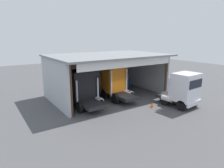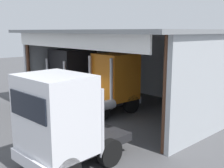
% 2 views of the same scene
% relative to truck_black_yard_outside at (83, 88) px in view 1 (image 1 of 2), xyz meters
% --- Properties ---
extents(ground_plane, '(80.00, 80.00, 0.00)m').
position_rel_truck_black_yard_outside_xyz_m(ground_plane, '(4.06, -2.34, -2.00)').
color(ground_plane, '#4C4C4F').
rests_on(ground_plane, ground).
extents(workshop_shed, '(13.56, 9.20, 5.17)m').
position_rel_truck_black_yard_outside_xyz_m(workshop_shed, '(4.06, 2.44, 1.56)').
color(workshop_shed, '#ADB2B7').
rests_on(workshop_shed, ground).
extents(truck_black_yard_outside, '(2.76, 4.96, 3.78)m').
position_rel_truck_black_yard_outside_xyz_m(truck_black_yard_outside, '(0.00, 0.00, 0.00)').
color(truck_black_yard_outside, black).
rests_on(truck_black_yard_outside, ground).
extents(truck_orange_center_bay, '(2.54, 5.10, 3.71)m').
position_rel_truck_black_yard_outside_xyz_m(truck_orange_center_bay, '(4.32, 0.27, -0.09)').
color(truck_orange_center_bay, orange).
rests_on(truck_orange_center_bay, ground).
extents(truck_white_left_bay, '(2.92, 4.43, 3.61)m').
position_rel_truck_black_yard_outside_xyz_m(truck_white_left_bay, '(8.54, -6.08, -0.12)').
color(truck_white_left_bay, white).
rests_on(truck_white_left_bay, ground).
extents(oil_drum, '(0.58, 0.58, 0.87)m').
position_rel_truck_black_yard_outside_xyz_m(oil_drum, '(8.64, 5.00, -1.57)').
color(oil_drum, '#194CB2').
rests_on(oil_drum, ground).
extents(tool_cart, '(0.90, 0.60, 1.00)m').
position_rel_truck_black_yard_outside_xyz_m(tool_cart, '(9.14, 4.23, -1.50)').
color(tool_cart, '#1E59A5').
rests_on(tool_cart, ground).
extents(traffic_cone, '(0.36, 0.36, 0.56)m').
position_rel_truck_black_yard_outside_xyz_m(traffic_cone, '(5.75, -4.50, -1.72)').
color(traffic_cone, orange).
rests_on(traffic_cone, ground).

